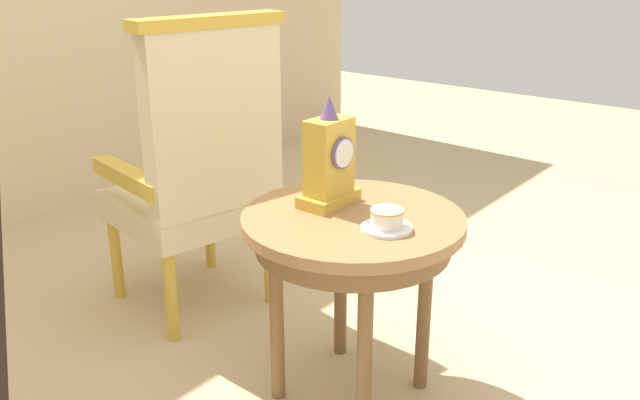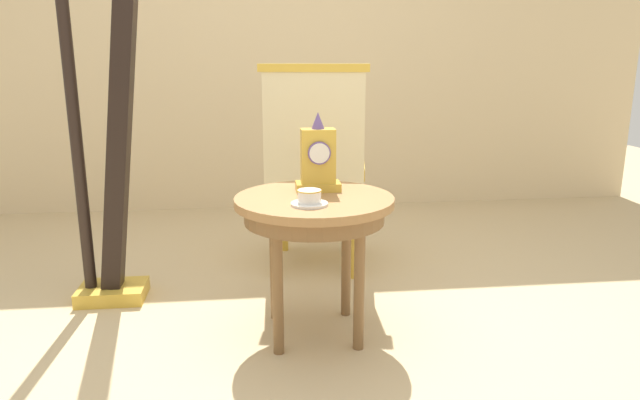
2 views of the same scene
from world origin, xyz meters
The scene contains 7 objects.
ground_plane centered at (0.00, 0.00, 0.00)m, with size 10.00×10.00×0.00m, color tan.
wall_back centered at (0.00, 2.25, 1.40)m, with size 6.00×0.10×2.80m, color beige.
side_table centered at (0.09, -0.02, 0.53)m, with size 0.66×0.66×0.61m.
teacup_left centered at (0.05, -0.16, 0.64)m, with size 0.15×0.15×0.06m.
mantel_clock centered at (0.12, 0.09, 0.75)m, with size 0.19×0.11×0.34m.
armchair centered at (0.18, 0.74, 0.59)m, with size 0.63×0.62×1.14m.
harp centered at (-0.84, 0.45, 0.75)m, with size 0.40×0.24×1.85m.
Camera 2 is at (-0.15, -2.30, 1.16)m, focal length 32.11 mm.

